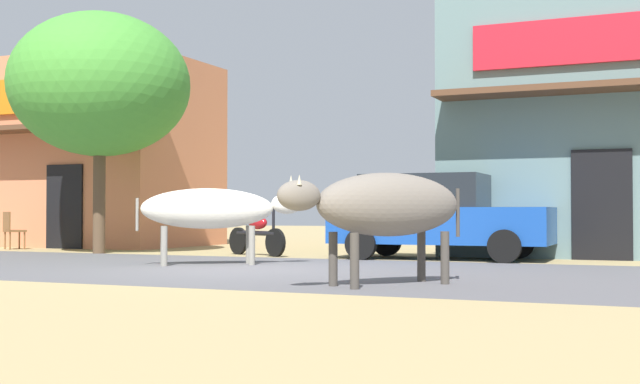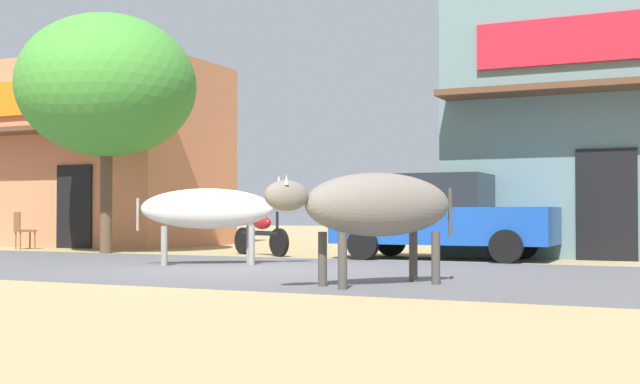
# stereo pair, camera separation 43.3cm
# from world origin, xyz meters

# --- Properties ---
(ground) EXTENTS (80.00, 80.00, 0.00)m
(ground) POSITION_xyz_m (0.00, 0.00, 0.00)
(ground) COLOR tan
(asphalt_road) EXTENTS (72.00, 6.42, 0.00)m
(asphalt_road) POSITION_xyz_m (0.00, 0.00, 0.00)
(asphalt_road) COLOR #58575B
(asphalt_road) RESTS_ON ground
(storefront_left_cafe) EXTENTS (7.46, 5.08, 4.99)m
(storefront_left_cafe) POSITION_xyz_m (-9.30, 6.95, 2.50)
(storefront_left_cafe) COLOR #D27B53
(storefront_left_cafe) RESTS_ON ground
(roadside_tree) EXTENTS (3.97, 3.97, 5.32)m
(roadside_tree) POSITION_xyz_m (-5.47, 3.23, 3.72)
(roadside_tree) COLOR brown
(roadside_tree) RESTS_ON ground
(parked_hatchback_car) EXTENTS (4.20, 1.85, 1.64)m
(parked_hatchback_car) POSITION_xyz_m (1.95, 4.02, 0.84)
(parked_hatchback_car) COLOR #1948A3
(parked_hatchback_car) RESTS_ON ground
(parked_motorcycle) EXTENTS (1.72, 0.88, 1.04)m
(parked_motorcycle) POSITION_xyz_m (-1.83, 3.77, 0.46)
(parked_motorcycle) COLOR black
(parked_motorcycle) RESTS_ON ground
(cow_near_brown) EXTENTS (2.55, 1.97, 1.32)m
(cow_near_brown) POSITION_xyz_m (-1.12, 0.75, 0.95)
(cow_near_brown) COLOR silver
(cow_near_brown) RESTS_ON ground
(cow_far_dark) EXTENTS (1.93, 2.39, 1.39)m
(cow_far_dark) POSITION_xyz_m (2.94, -1.92, 0.99)
(cow_far_dark) COLOR slate
(cow_far_dark) RESTS_ON ground
(cafe_chair_near_tree) EXTENTS (0.59, 0.59, 0.92)m
(cafe_chair_near_tree) POSITION_xyz_m (-8.69, 3.99, 0.51)
(cafe_chair_near_tree) COLOR brown
(cafe_chair_near_tree) RESTS_ON ground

